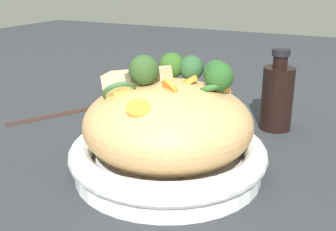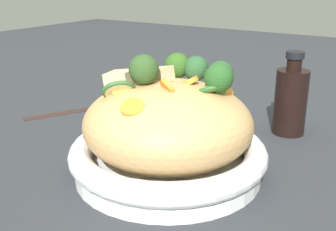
% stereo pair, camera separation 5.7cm
% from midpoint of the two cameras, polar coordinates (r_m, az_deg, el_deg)
% --- Properties ---
extents(ground_plane, '(3.00, 3.00, 0.00)m').
position_cam_midpoint_polar(ground_plane, '(0.61, -2.73, -7.94)').
color(ground_plane, '#2C2E33').
extents(serving_bowl, '(0.28, 0.28, 0.05)m').
position_cam_midpoint_polar(serving_bowl, '(0.60, -2.76, -5.72)').
color(serving_bowl, white).
rests_on(serving_bowl, ground_plane).
extents(noodle_heap, '(0.23, 0.23, 0.12)m').
position_cam_midpoint_polar(noodle_heap, '(0.58, -2.85, -1.13)').
color(noodle_heap, tan).
rests_on(noodle_heap, serving_bowl).
extents(broccoli_florets, '(0.15, 0.15, 0.07)m').
position_cam_midpoint_polar(broccoli_florets, '(0.59, -0.02, 5.96)').
color(broccoli_florets, '#99AD70').
rests_on(broccoli_florets, serving_bowl).
extents(carrot_coins, '(0.13, 0.16, 0.04)m').
position_cam_midpoint_polar(carrot_coins, '(0.54, -2.40, 3.27)').
color(carrot_coins, orange).
rests_on(carrot_coins, serving_bowl).
extents(zucchini_slices, '(0.16, 0.12, 0.04)m').
position_cam_midpoint_polar(zucchini_slices, '(0.55, -3.45, 3.48)').
color(zucchini_slices, beige).
rests_on(zucchini_slices, serving_bowl).
extents(chicken_chunks, '(0.08, 0.07, 0.04)m').
position_cam_midpoint_polar(chicken_chunks, '(0.58, -7.89, 4.62)').
color(chicken_chunks, beige).
rests_on(chicken_chunks, serving_bowl).
extents(soy_sauce_bottle, '(0.06, 0.06, 0.15)m').
position_cam_midpoint_polar(soy_sauce_bottle, '(0.77, 12.62, 2.55)').
color(soy_sauce_bottle, black).
rests_on(soy_sauce_bottle, ground_plane).
extents(chopsticks_pair, '(0.12, 0.22, 0.01)m').
position_cam_midpoint_polar(chopsticks_pair, '(0.88, -15.58, 0.39)').
color(chopsticks_pair, black).
rests_on(chopsticks_pair, ground_plane).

